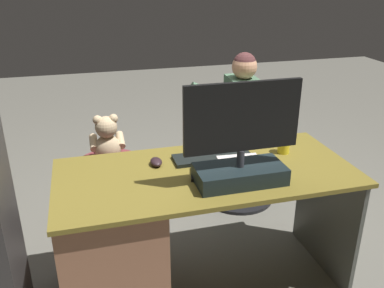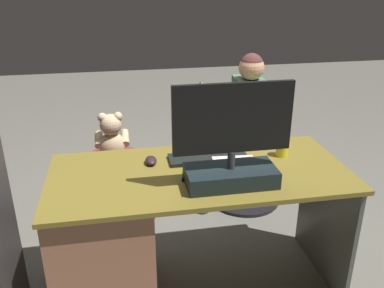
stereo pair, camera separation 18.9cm
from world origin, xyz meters
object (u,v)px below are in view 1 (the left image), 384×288
Objects in this scene: office_chair_teddy at (111,188)px; teddy_bear at (107,140)px; monitor at (241,152)px; cup at (284,145)px; desk at (131,239)px; keyboard at (212,157)px; computer_mouse at (156,162)px; person at (231,119)px; visitor_chair at (239,168)px; tv_remote at (196,173)px.

office_chair_teddy is 1.67× the size of teddy_bear.
monitor is 1.00× the size of office_chair_teddy.
cup is (-0.36, -0.25, -0.11)m from monitor.
office_chair_teddy is (0.04, -0.80, -0.13)m from desk.
keyboard is at bearing 126.87° from teddy_bear.
computer_mouse reaches higher than desk.
monitor is 1.31× the size of keyboard.
person reaches higher than office_chair_teddy.
visitor_chair is (-0.76, -0.73, -0.48)m from computer_mouse.
visitor_chair is at bearing -136.45° from computer_mouse.
cup is at bearing 177.65° from computer_mouse.
person reaches higher than desk.
person is at bearing -134.79° from desk.
computer_mouse is 0.29× the size of teddy_bear.
office_chair_teddy is at bearing -87.22° from desk.
tv_remote is 1.17m from visitor_chair.
monitor is 1.25m from visitor_chair.
tv_remote is at bearing 56.11° from visitor_chair.
computer_mouse is 0.85m from office_chair_teddy.
monitor is 0.47m from computer_mouse.
monitor is at bearing 163.72° from desk.
teddy_bear is at bearing -50.11° from tv_remote.
monitor is 5.72× the size of computer_mouse.
computer_mouse is 0.17× the size of office_chair_teddy.
desk is 16.79× the size of cup.
office_chair_teddy is 1.04× the size of visitor_chair.
monitor is 1.27m from office_chair_teddy.
monitor is 1.03× the size of visitor_chair.
keyboard is 0.79× the size of visitor_chair.
office_chair_teddy is 0.49× the size of person.
teddy_bear reaches higher than visitor_chair.
teddy_bear is (0.56, -0.96, -0.27)m from monitor.
computer_mouse is at bearing -38.86° from monitor.
person is at bearing 3.38° from visitor_chair.
monitor is at bearing 71.97° from person.
person is (-0.51, -0.88, -0.07)m from tv_remote.
keyboard is 4.68× the size of cup.
teddy_bear is (0.00, -0.01, 0.35)m from office_chair_teddy.
computer_mouse is 0.18× the size of visitor_chair.
computer_mouse is at bearing -0.51° from keyboard.
keyboard is at bearing -115.07° from tv_remote.
desk is 0.81m from office_chair_teddy.
monitor is 1.08m from person.
computer_mouse is 1.07× the size of cup.
tv_remote is (-0.34, 0.03, 0.35)m from desk.
person reaches higher than visitor_chair.
monitor is 0.32m from keyboard.
person reaches higher than teddy_bear.
computer_mouse reaches higher than tv_remote.
computer_mouse reaches higher than visitor_chair.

